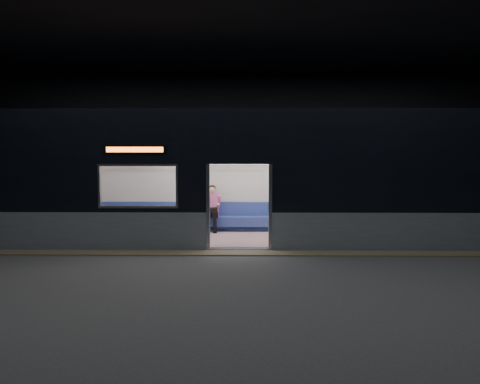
{
  "coord_description": "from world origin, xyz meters",
  "views": [
    {
      "loc": [
        0.19,
        -10.93,
        2.44
      ],
      "look_at": [
        0.0,
        2.3,
        1.28
      ],
      "focal_mm": 38.0,
      "sensor_mm": 36.0,
      "label": 1
    }
  ],
  "objects": [
    {
      "name": "passenger",
      "position": [
        -0.82,
        3.55,
        0.78
      ],
      "size": [
        0.39,
        0.66,
        1.32
      ],
      "rotation": [
        0.0,
        0.0,
        -0.08
      ],
      "color": "black",
      "rests_on": "metro_car"
    },
    {
      "name": "metro_car",
      "position": [
        -0.0,
        2.54,
        1.85
      ],
      "size": [
        18.0,
        3.04,
        3.35
      ],
      "color": "#8C9AA7",
      "rests_on": "station_floor"
    },
    {
      "name": "tactile_strip",
      "position": [
        0.0,
        0.55,
        0.01
      ],
      "size": [
        22.8,
        0.5,
        0.03
      ],
      "primitive_type": "cube",
      "color": "#8C7F59",
      "rests_on": "station_floor"
    },
    {
      "name": "station_floor",
      "position": [
        0.0,
        0.0,
        -0.01
      ],
      "size": [
        24.0,
        14.0,
        0.01
      ],
      "primitive_type": "cube",
      "color": "#47494C",
      "rests_on": "ground"
    },
    {
      "name": "station_envelope",
      "position": [
        0.0,
        0.0,
        3.66
      ],
      "size": [
        24.0,
        14.0,
        5.0
      ],
      "color": "black",
      "rests_on": "station_floor"
    },
    {
      "name": "transit_map",
      "position": [
        4.19,
        3.85,
        1.49
      ],
      "size": [
        1.05,
        0.03,
        0.68
      ],
      "primitive_type": "cube",
      "color": "white",
      "rests_on": "metro_car"
    },
    {
      "name": "handbag",
      "position": [
        -0.79,
        3.34,
        0.67
      ],
      "size": [
        0.32,
        0.29,
        0.14
      ],
      "primitive_type": "cube",
      "rotation": [
        0.0,
        0.0,
        0.23
      ],
      "color": "black",
      "rests_on": "passenger"
    }
  ]
}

